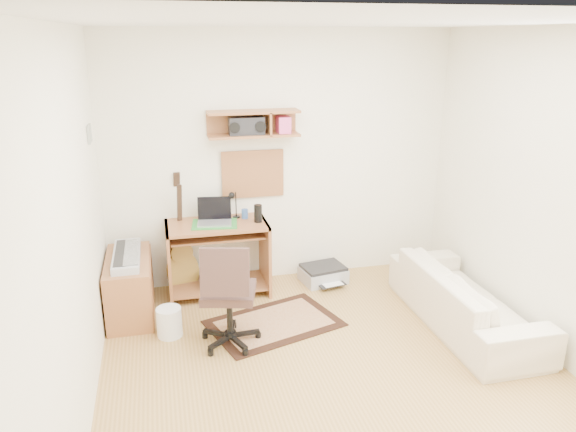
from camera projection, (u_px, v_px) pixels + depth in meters
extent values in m
cube|color=#B1874A|center=(338.00, 379.00, 4.26)|extent=(3.60, 4.00, 0.01)
cube|color=white|center=(350.00, 21.00, 3.45)|extent=(3.60, 4.00, 0.01)
cube|color=white|center=(281.00, 159.00, 5.71)|extent=(3.60, 0.01, 2.60)
cube|color=white|center=(70.00, 240.00, 3.46)|extent=(0.01, 4.00, 2.60)
cube|color=white|center=(566.00, 202.00, 4.25)|extent=(0.01, 4.00, 2.60)
cube|color=#9F6138|center=(254.00, 124.00, 5.40)|extent=(0.90, 0.25, 0.26)
cube|color=#A87B54|center=(253.00, 174.00, 5.66)|extent=(0.64, 0.03, 0.49)
cube|color=#4C8CBF|center=(89.00, 134.00, 4.72)|extent=(0.02, 0.20, 0.15)
cylinder|color=black|center=(258.00, 214.00, 5.48)|extent=(0.08, 0.08, 0.18)
cylinder|color=#355AA1|center=(245.00, 214.00, 5.61)|extent=(0.07, 0.07, 0.09)
cube|color=black|center=(246.00, 126.00, 5.38)|extent=(0.34, 0.16, 0.18)
cube|color=tan|center=(274.00, 323.00, 5.07)|extent=(1.31, 1.06, 0.02)
cube|color=#9F6138|center=(130.00, 286.00, 5.19)|extent=(0.40, 0.90, 0.55)
cube|color=#B2B5BA|center=(127.00, 256.00, 5.10)|extent=(0.24, 0.76, 0.07)
cylinder|color=white|center=(169.00, 322.00, 4.83)|extent=(0.28, 0.28, 0.26)
cube|color=#A5A8AA|center=(323.00, 274.00, 5.92)|extent=(0.50, 0.42, 0.17)
imported|color=beige|center=(466.00, 289.00, 4.96)|extent=(0.52, 1.79, 0.70)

